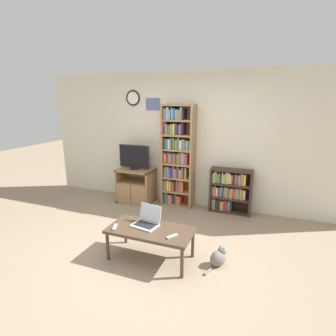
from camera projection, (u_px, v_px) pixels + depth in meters
The scene contains 11 objects.
ground_plane at pixel (145, 256), 3.58m from camera, with size 18.00×18.00×0.00m, color gray.
wall_back at pixel (189, 140), 5.12m from camera, with size 6.27×0.09×2.60m.
tv_stand at pixel (136, 185), 5.43m from camera, with size 0.72×0.51×0.70m.
television at pixel (134, 157), 5.28m from camera, with size 0.65×0.18×0.50m.
bookshelf_tall at pixel (177, 157), 5.10m from camera, with size 0.62×0.30×2.00m.
bookshelf_short at pixel (229, 190), 4.90m from camera, with size 0.76×0.25×0.84m.
coffee_table at pixel (150, 232), 3.43m from camera, with size 1.11×0.55×0.43m.
laptop at pixel (147, 220), 3.52m from camera, with size 0.37×0.34×0.26m.
remote_near_laptop at pixel (115, 227), 3.44m from camera, with size 0.10×0.17×0.02m.
remote_far_from_laptop at pixel (172, 236), 3.21m from camera, with size 0.13×0.16×0.02m.
cat at pixel (219, 257), 3.34m from camera, with size 0.27×0.40×0.26m.
Camera 1 is at (1.43, -2.84, 2.06)m, focal length 28.00 mm.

